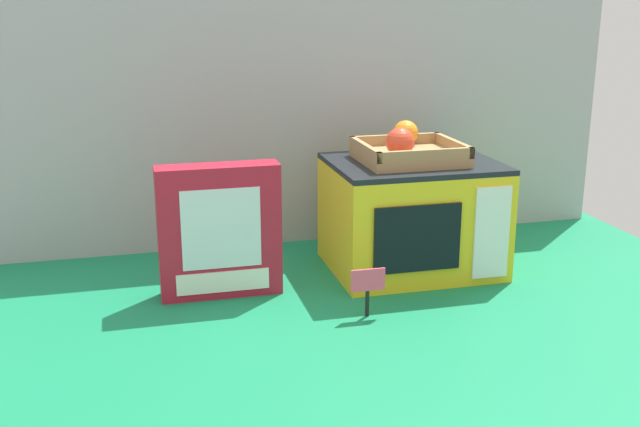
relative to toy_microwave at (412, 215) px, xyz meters
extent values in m
plane|color=#147A4C|center=(-0.18, -0.05, -0.13)|extent=(1.70, 1.70, 0.00)
cube|color=#A0A3A8|center=(-0.18, 0.28, 0.18)|extent=(1.61, 0.03, 0.62)
cube|color=yellow|center=(0.00, 0.00, -0.01)|extent=(0.37, 0.30, 0.24)
cube|color=black|center=(0.00, 0.00, 0.12)|extent=(0.37, 0.30, 0.01)
cube|color=black|center=(-0.04, -0.15, -0.01)|extent=(0.19, 0.01, 0.15)
cube|color=white|center=(0.13, -0.15, -0.01)|extent=(0.08, 0.01, 0.20)
cube|color=#A37F51|center=(-0.01, 0.00, 0.14)|extent=(0.22, 0.20, 0.02)
cube|color=#A37F51|center=(-0.01, -0.10, 0.16)|extent=(0.22, 0.01, 0.02)
cube|color=#A37F51|center=(-0.01, 0.09, 0.16)|extent=(0.22, 0.01, 0.02)
cube|color=#A37F51|center=(-0.12, 0.00, 0.16)|extent=(0.01, 0.20, 0.02)
cube|color=#A37F51|center=(0.09, 0.00, 0.16)|extent=(0.01, 0.20, 0.02)
sphere|color=#E04228|center=(-0.05, -0.04, 0.18)|extent=(0.06, 0.06, 0.06)
sphere|color=orange|center=(0.01, 0.08, 0.18)|extent=(0.06, 0.06, 0.06)
cube|color=#B2192D|center=(-0.45, -0.05, 0.01)|extent=(0.26, 0.07, 0.28)
cube|color=silver|center=(-0.45, -0.08, 0.03)|extent=(0.16, 0.00, 0.17)
cube|color=white|center=(-0.45, -0.08, -0.09)|extent=(0.19, 0.00, 0.05)
cylinder|color=black|center=(-0.18, -0.24, -0.10)|extent=(0.01, 0.01, 0.06)
cube|color=#F44C6B|center=(-0.18, -0.25, -0.05)|extent=(0.07, 0.00, 0.05)
camera|label=1|loc=(-0.63, -1.59, 0.49)|focal=43.00mm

